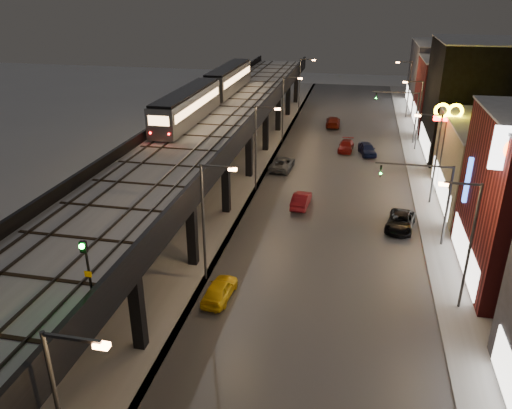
{
  "coord_description": "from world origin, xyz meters",
  "views": [
    {
      "loc": [
        9.35,
        -17.13,
        19.9
      ],
      "look_at": [
        2.44,
        16.07,
        5.0
      ],
      "focal_mm": 35.0,
      "sensor_mm": 36.0,
      "label": 1
    }
  ],
  "objects_px": {
    "car_taxi": "(220,290)",
    "car_mid_dark": "(333,122)",
    "rail_signal": "(86,258)",
    "car_near_white": "(301,200)",
    "car_mid_silver": "(282,164)",
    "car_onc_white": "(346,146)",
    "car_onc_red": "(367,149)",
    "subway_train": "(211,90)",
    "car_onc_dark": "(400,222)",
    "sign_citgo": "(511,173)"
  },
  "relations": [
    {
      "from": "car_near_white",
      "to": "car_onc_white",
      "type": "height_order",
      "value": "car_near_white"
    },
    {
      "from": "car_onc_red",
      "to": "car_mid_dark",
      "type": "bearing_deg",
      "value": 98.35
    },
    {
      "from": "car_mid_silver",
      "to": "car_onc_red",
      "type": "distance_m",
      "value": 12.46
    },
    {
      "from": "car_near_white",
      "to": "sign_citgo",
      "type": "height_order",
      "value": "sign_citgo"
    },
    {
      "from": "car_mid_dark",
      "to": "sign_citgo",
      "type": "height_order",
      "value": "sign_citgo"
    },
    {
      "from": "rail_signal",
      "to": "car_near_white",
      "type": "bearing_deg",
      "value": 76.22
    },
    {
      "from": "subway_train",
      "to": "rail_signal",
      "type": "height_order",
      "value": "subway_train"
    },
    {
      "from": "subway_train",
      "to": "car_onc_dark",
      "type": "bearing_deg",
      "value": -37.52
    },
    {
      "from": "car_onc_white",
      "to": "sign_citgo",
      "type": "relative_size",
      "value": 0.35
    },
    {
      "from": "subway_train",
      "to": "car_taxi",
      "type": "distance_m",
      "value": 33.09
    },
    {
      "from": "car_mid_dark",
      "to": "subway_train",
      "type": "bearing_deg",
      "value": 48.88
    },
    {
      "from": "car_near_white",
      "to": "car_mid_silver",
      "type": "bearing_deg",
      "value": -67.69
    },
    {
      "from": "car_taxi",
      "to": "car_mid_dark",
      "type": "relative_size",
      "value": 0.8
    },
    {
      "from": "car_near_white",
      "to": "car_mid_dark",
      "type": "height_order",
      "value": "car_mid_dark"
    },
    {
      "from": "car_taxi",
      "to": "car_onc_dark",
      "type": "distance_m",
      "value": 18.73
    },
    {
      "from": "rail_signal",
      "to": "car_onc_white",
      "type": "height_order",
      "value": "rail_signal"
    },
    {
      "from": "car_near_white",
      "to": "car_onc_dark",
      "type": "bearing_deg",
      "value": 164.89
    },
    {
      "from": "car_near_white",
      "to": "car_onc_red",
      "type": "relative_size",
      "value": 0.96
    },
    {
      "from": "car_onc_dark",
      "to": "rail_signal",
      "type": "bearing_deg",
      "value": -113.02
    },
    {
      "from": "car_mid_silver",
      "to": "rail_signal",
      "type": "bearing_deg",
      "value": 88.56
    },
    {
      "from": "car_near_white",
      "to": "car_taxi",
      "type": "bearing_deg",
      "value": 81.44
    },
    {
      "from": "car_mid_dark",
      "to": "car_onc_red",
      "type": "xyz_separation_m",
      "value": [
        5.19,
        -13.21,
        0.01
      ]
    },
    {
      "from": "rail_signal",
      "to": "car_onc_red",
      "type": "distance_m",
      "value": 47.73
    },
    {
      "from": "car_mid_dark",
      "to": "sign_citgo",
      "type": "bearing_deg",
      "value": 103.92
    },
    {
      "from": "car_onc_white",
      "to": "car_onc_red",
      "type": "xyz_separation_m",
      "value": [
        2.72,
        -1.14,
        0.11
      ]
    },
    {
      "from": "subway_train",
      "to": "car_onc_red",
      "type": "relative_size",
      "value": 7.65
    },
    {
      "from": "rail_signal",
      "to": "car_mid_silver",
      "type": "height_order",
      "value": "rail_signal"
    },
    {
      "from": "car_mid_silver",
      "to": "sign_citgo",
      "type": "height_order",
      "value": "sign_citgo"
    },
    {
      "from": "subway_train",
      "to": "car_near_white",
      "type": "distance_m",
      "value": 20.59
    },
    {
      "from": "car_taxi",
      "to": "car_mid_dark",
      "type": "bearing_deg",
      "value": -91.7
    },
    {
      "from": "car_onc_white",
      "to": "car_onc_red",
      "type": "height_order",
      "value": "car_onc_red"
    },
    {
      "from": "subway_train",
      "to": "car_mid_silver",
      "type": "height_order",
      "value": "subway_train"
    },
    {
      "from": "car_onc_white",
      "to": "car_onc_red",
      "type": "bearing_deg",
      "value": -18.66
    },
    {
      "from": "car_mid_silver",
      "to": "car_onc_white",
      "type": "height_order",
      "value": "car_mid_silver"
    },
    {
      "from": "car_near_white",
      "to": "car_onc_red",
      "type": "xyz_separation_m",
      "value": [
        6.26,
        18.08,
        0.05
      ]
    },
    {
      "from": "rail_signal",
      "to": "car_near_white",
      "type": "relative_size",
      "value": 0.7
    },
    {
      "from": "sign_citgo",
      "to": "car_near_white",
      "type": "bearing_deg",
      "value": 134.22
    },
    {
      "from": "car_onc_red",
      "to": "car_onc_white",
      "type": "bearing_deg",
      "value": 144.21
    },
    {
      "from": "car_taxi",
      "to": "car_near_white",
      "type": "xyz_separation_m",
      "value": [
        3.58,
        16.78,
        0.0
      ]
    },
    {
      "from": "subway_train",
      "to": "car_taxi",
      "type": "xyz_separation_m",
      "value": [
        9.49,
        -30.79,
        -7.54
      ]
    },
    {
      "from": "car_onc_white",
      "to": "car_taxi",
      "type": "bearing_deg",
      "value": -97.16
    },
    {
      "from": "car_mid_silver",
      "to": "sign_citgo",
      "type": "distance_m",
      "value": 31.59
    },
    {
      "from": "car_mid_dark",
      "to": "car_onc_dark",
      "type": "distance_m",
      "value": 35.34
    },
    {
      "from": "car_taxi",
      "to": "car_mid_silver",
      "type": "xyz_separation_m",
      "value": [
        0.03,
        27.18,
        0.02
      ]
    },
    {
      "from": "rail_signal",
      "to": "car_onc_dark",
      "type": "relative_size",
      "value": 0.6
    },
    {
      "from": "rail_signal",
      "to": "car_onc_white",
      "type": "relative_size",
      "value": 0.67
    },
    {
      "from": "car_mid_silver",
      "to": "car_onc_red",
      "type": "xyz_separation_m",
      "value": [
        9.81,
        7.68,
        0.04
      ]
    },
    {
      "from": "rail_signal",
      "to": "car_mid_silver",
      "type": "relative_size",
      "value": 0.58
    },
    {
      "from": "car_taxi",
      "to": "car_near_white",
      "type": "bearing_deg",
      "value": -98.21
    },
    {
      "from": "car_onc_red",
      "to": "sign_citgo",
      "type": "xyz_separation_m",
      "value": [
        7.67,
        -32.4,
        8.97
      ]
    }
  ]
}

